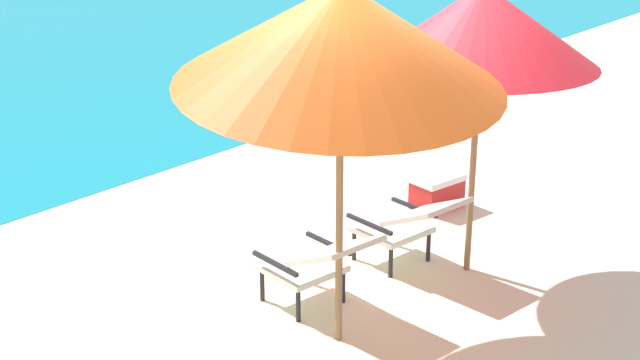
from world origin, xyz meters
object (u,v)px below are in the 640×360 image
Objects in this scene: lounge_chair_left at (318,261)px; cooler_box at (437,191)px; beach_umbrella_right at (482,26)px; lounge_chair_right at (408,222)px; beach_umbrella_left at (341,35)px.

cooler_box is at bearing 12.84° from lounge_chair_left.
lounge_chair_left is 2.10m from beach_umbrella_right.
beach_umbrella_right is at bearing -51.79° from lounge_chair_right.
beach_umbrella_right is (1.52, -0.05, -0.17)m from beach_umbrella_left.
lounge_chair_left is 1.81m from beach_umbrella_left.
lounge_chair_right is 2.16m from beach_umbrella_left.
beach_umbrella_left is 3.25m from cooler_box.
beach_umbrella_left is at bearing -159.80° from cooler_box.
cooler_box is (2.20, 0.50, -0.24)m from lounge_chair_left.
lounge_chair_left is 1.00× the size of lounge_chair_right.
cooler_box is (1.20, 0.56, -0.24)m from lounge_chair_right.
cooler_box is at bearing 46.39° from beach_umbrella_right.
lounge_chair_right is at bearing -3.29° from lounge_chair_left.
beach_umbrella_left is (-1.22, -0.33, 1.75)m from lounge_chair_right.
beach_umbrella_left reaches higher than lounge_chair_right.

